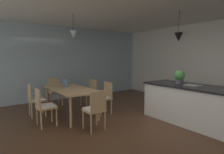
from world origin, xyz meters
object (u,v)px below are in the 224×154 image
(chair_kitchen_end, at_px, (95,109))
(chair_near_left, at_px, (35,99))
(chair_far_right, at_px, (104,97))
(kitchen_island, at_px, (193,104))
(vase_on_dining_table, at_px, (66,83))
(chair_far_left, at_px, (90,92))
(chair_window_end, at_px, (55,91))
(potted_plant_on_island, at_px, (179,77))
(chair_near_right, at_px, (44,106))
(dining_table, at_px, (70,91))

(chair_kitchen_end, distance_m, chair_near_left, 1.90)
(chair_far_right, xyz_separation_m, kitchen_island, (1.86, 1.28, -0.01))
(kitchen_island, bearing_deg, vase_on_dining_table, -140.15)
(vase_on_dining_table, bearing_deg, chair_far_left, 101.67)
(chair_kitchen_end, height_order, chair_window_end, same)
(chair_far_left, relative_size, kitchen_island, 0.37)
(chair_kitchen_end, bearing_deg, chair_far_right, 137.40)
(chair_window_end, relative_size, potted_plant_on_island, 2.57)
(chair_near_left, distance_m, chair_window_end, 1.20)
(chair_near_right, relative_size, kitchen_island, 0.37)
(chair_far_left, bearing_deg, chair_far_right, 0.01)
(dining_table, xyz_separation_m, kitchen_island, (2.28, 2.09, -0.21))
(chair_kitchen_end, height_order, kitchen_island, kitchen_island)
(chair_window_end, relative_size, kitchen_island, 0.37)
(chair_far_left, height_order, chair_near_right, same)
(chair_far_right, distance_m, chair_far_left, 0.84)
(dining_table, height_order, chair_near_left, chair_near_left)
(chair_near_left, bearing_deg, chair_far_right, 62.64)
(chair_far_left, relative_size, vase_on_dining_table, 3.80)
(chair_far_right, height_order, kitchen_island, kitchen_island)
(chair_far_right, xyz_separation_m, potted_plant_on_island, (1.47, 1.28, 0.61))
(chair_far_right, distance_m, chair_near_right, 1.62)
(dining_table, relative_size, kitchen_island, 0.80)
(vase_on_dining_table, bearing_deg, dining_table, 4.45)
(chair_far_left, distance_m, chair_near_right, 1.83)
(chair_far_right, bearing_deg, chair_near_left, -117.36)
(chair_kitchen_end, bearing_deg, kitchen_island, 64.95)
(chair_kitchen_end, xyz_separation_m, chair_far_right, (-0.88, 0.81, 0.00))
(chair_kitchen_end, xyz_separation_m, chair_far_left, (-1.72, 0.81, 0.00))
(dining_table, xyz_separation_m, chair_far_right, (0.42, 0.81, -0.19))
(chair_near_left, height_order, chair_far_right, same)
(dining_table, distance_m, chair_kitchen_end, 1.31)
(chair_far_left, distance_m, vase_on_dining_table, 0.93)
(chair_far_right, bearing_deg, vase_on_dining_table, -128.84)
(chair_kitchen_end, bearing_deg, dining_table, -179.95)
(chair_near_right, bearing_deg, dining_table, 117.30)
(potted_plant_on_island, bearing_deg, chair_far_right, -139.06)
(kitchen_island, bearing_deg, chair_near_right, -122.63)
(dining_table, distance_m, chair_near_left, 0.93)
(chair_far_right, bearing_deg, chair_near_right, -90.00)
(chair_far_left, bearing_deg, vase_on_dining_table, -78.33)
(chair_near_right, relative_size, potted_plant_on_island, 2.57)
(chair_far_left, height_order, kitchen_island, kitchen_island)
(chair_far_left, xyz_separation_m, potted_plant_on_island, (2.31, 1.28, 0.61))
(chair_near_left, relative_size, chair_near_right, 1.00)
(chair_window_end, distance_m, kitchen_island, 4.14)
(chair_kitchen_end, relative_size, chair_near_right, 1.00)
(chair_near_right, bearing_deg, kitchen_island, 57.37)
(chair_window_end, relative_size, vase_on_dining_table, 3.80)
(chair_near_right, bearing_deg, potted_plant_on_island, 63.08)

